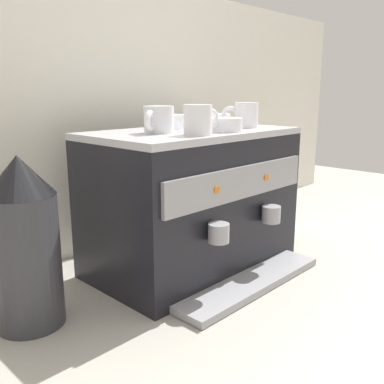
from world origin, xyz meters
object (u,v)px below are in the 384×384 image
at_px(espresso_machine, 193,200).
at_px(ceramic_bowl_2, 213,120).
at_px(coffee_grinder, 25,243).
at_px(ceramic_cup_0, 199,120).
at_px(ceramic_cup_1, 245,115).
at_px(milk_pitcher, 279,216).
at_px(ceramic_cup_2, 157,120).
at_px(ceramic_bowl_3, 225,125).
at_px(ceramic_bowl_0, 211,123).
at_px(ceramic_bowl_1, 168,122).

relative_size(espresso_machine, ceramic_bowl_2, 5.38).
xyz_separation_m(ceramic_bowl_2, coffee_grinder, (-0.71, -0.06, -0.24)).
bearing_deg(ceramic_cup_0, ceramic_cup_1, 11.97).
xyz_separation_m(espresso_machine, milk_pitcher, (0.49, -0.00, -0.15)).
bearing_deg(ceramic_bowl_2, milk_pitcher, -16.71).
xyz_separation_m(ceramic_cup_2, ceramic_bowl_3, (0.17, -0.10, -0.02)).
bearing_deg(ceramic_bowl_2, coffee_grinder, -175.50).
relative_size(ceramic_cup_1, ceramic_cup_2, 0.89).
height_order(ceramic_cup_0, ceramic_bowl_3, ceramic_cup_0).
bearing_deg(espresso_machine, ceramic_bowl_2, 24.68).
bearing_deg(ceramic_bowl_0, ceramic_bowl_2, 37.57).
distance_m(ceramic_bowl_0, ceramic_bowl_3, 0.12).
xyz_separation_m(ceramic_bowl_0, milk_pitcher, (0.40, -0.02, -0.38)).
xyz_separation_m(ceramic_cup_0, ceramic_bowl_1, (0.08, 0.21, -0.02)).
relative_size(ceramic_bowl_0, ceramic_bowl_1, 1.01).
distance_m(ceramic_cup_0, ceramic_cup_1, 0.28).
bearing_deg(coffee_grinder, milk_pitcher, -1.93).
height_order(ceramic_bowl_0, ceramic_bowl_3, ceramic_bowl_3).
bearing_deg(ceramic_cup_1, ceramic_cup_0, -168.03).
distance_m(ceramic_bowl_2, ceramic_bowl_3, 0.24).
bearing_deg(ceramic_cup_0, coffee_grinder, 161.53).
bearing_deg(ceramic_cup_0, ceramic_bowl_0, 33.80).
bearing_deg(ceramic_bowl_2, ceramic_cup_0, -144.88).
bearing_deg(ceramic_cup_0, ceramic_bowl_3, 7.71).
bearing_deg(ceramic_cup_0, ceramic_cup_2, 108.42).
height_order(espresso_machine, ceramic_bowl_3, ceramic_bowl_3).
bearing_deg(ceramic_cup_2, coffee_grinder, 176.60).
height_order(ceramic_cup_1, ceramic_cup_2, ceramic_cup_1).
height_order(ceramic_bowl_3, coffee_grinder, ceramic_bowl_3).
distance_m(ceramic_bowl_1, milk_pitcher, 0.64).
distance_m(ceramic_bowl_0, milk_pitcher, 0.55).
distance_m(ceramic_bowl_0, coffee_grinder, 0.66).
height_order(ceramic_cup_1, ceramic_bowl_2, ceramic_cup_1).
distance_m(ceramic_cup_1, ceramic_bowl_2, 0.14).
relative_size(espresso_machine, ceramic_bowl_0, 5.85).
bearing_deg(ceramic_bowl_0, ceramic_cup_0, -146.20).
distance_m(ceramic_cup_1, ceramic_cup_2, 0.32).
bearing_deg(ceramic_bowl_1, coffee_grinder, -172.90).
bearing_deg(coffee_grinder, ceramic_cup_1, -6.91).
bearing_deg(espresso_machine, ceramic_bowl_1, 98.44).
bearing_deg(ceramic_cup_1, milk_pitcher, 9.36).
distance_m(ceramic_bowl_1, ceramic_bowl_3, 0.20).
bearing_deg(coffee_grinder, ceramic_cup_2, -3.40).
relative_size(ceramic_bowl_3, coffee_grinder, 0.25).
bearing_deg(ceramic_bowl_3, ceramic_cup_2, 148.24).
height_order(coffee_grinder, milk_pitcher, coffee_grinder).
distance_m(espresso_machine, ceramic_cup_1, 0.32).
relative_size(ceramic_cup_0, ceramic_bowl_1, 1.10).
height_order(ceramic_bowl_2, milk_pitcher, ceramic_bowl_2).
xyz_separation_m(ceramic_bowl_3, milk_pitcher, (0.46, 0.09, -0.39)).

